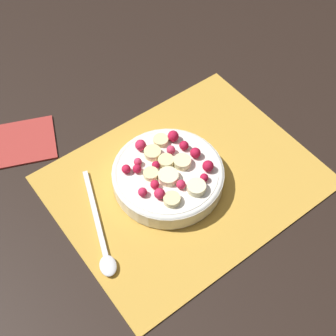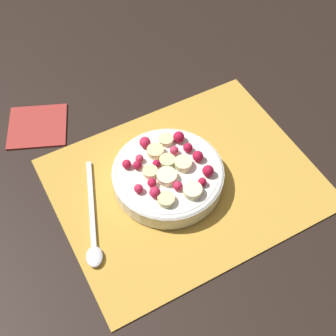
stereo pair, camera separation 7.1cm
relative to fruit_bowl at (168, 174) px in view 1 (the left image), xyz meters
name	(u,v)px [view 1 (the left image)]	position (x,y,z in m)	size (l,w,h in m)	color
ground_plane	(185,181)	(0.03, -0.01, -0.03)	(3.00, 3.00, 0.00)	black
placemat	(185,180)	(0.03, -0.01, -0.02)	(0.47, 0.37, 0.01)	gold
fruit_bowl	(168,174)	(0.00, 0.00, 0.00)	(0.20, 0.20, 0.06)	silver
spoon	(102,241)	(-0.16, -0.03, -0.02)	(0.09, 0.21, 0.01)	silver
napkin	(25,141)	(-0.17, 0.25, -0.02)	(0.15, 0.15, 0.01)	#A3332D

